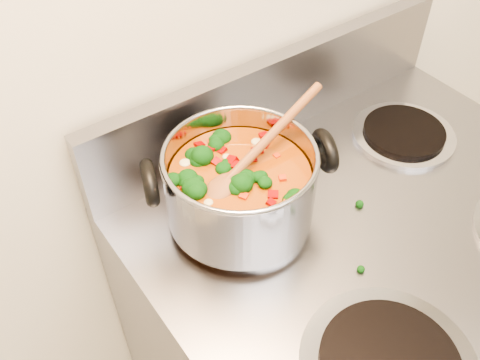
# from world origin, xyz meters

# --- Properties ---
(stockpot) EXTENTS (0.29, 0.23, 0.14)m
(stockpot) POSITION_xyz_m (-0.13, 1.32, 1.00)
(stockpot) COLOR #929299
(stockpot) RESTS_ON electric_range
(wooden_spoon) EXTENTS (0.26, 0.08, 0.09)m
(wooden_spoon) POSITION_xyz_m (-0.12, 1.33, 1.04)
(wooden_spoon) COLOR brown
(wooden_spoon) RESTS_ON stockpot
(cooktop_crumbs) EXTENTS (0.27, 0.12, 0.01)m
(cooktop_crumbs) POSITION_xyz_m (-0.17, 1.21, 0.92)
(cooktop_crumbs) COLOR black
(cooktop_crumbs) RESTS_ON electric_range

